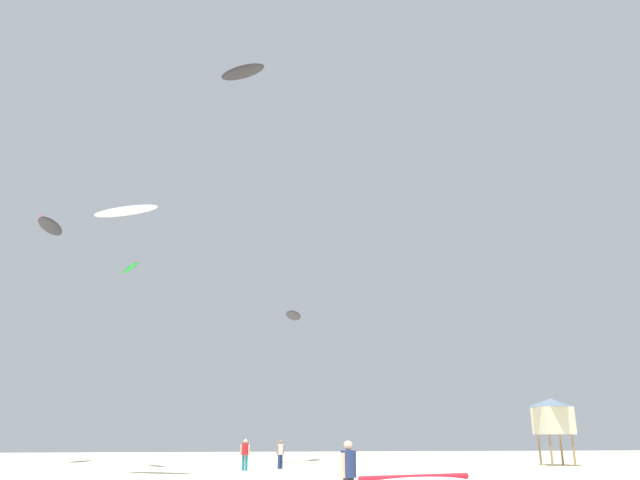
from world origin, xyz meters
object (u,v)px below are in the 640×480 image
object	(u,v)px
kite_aloft_0	(293,316)
kite_aloft_1	(125,211)
person_foreground	(348,471)
kite_aloft_2	(131,268)
person_left	(280,452)
kite_aloft_3	(51,226)
lifeguard_tower	(552,416)
kite_aloft_4	(243,72)
person_midground	(245,452)

from	to	relation	value
kite_aloft_0	kite_aloft_1	world-z (taller)	kite_aloft_1
person_foreground	kite_aloft_2	world-z (taller)	kite_aloft_2
person_left	kite_aloft_0	distance (m)	13.38
kite_aloft_0	kite_aloft_1	distance (m)	18.81
person_left	kite_aloft_3	size ratio (longest dim) A/B	0.39
kite_aloft_1	kite_aloft_2	xyz separation A→B (m)	(-0.90, 7.63, -1.03)
lifeguard_tower	kite_aloft_0	distance (m)	19.63
kite_aloft_2	kite_aloft_3	world-z (taller)	kite_aloft_3
kite_aloft_2	kite_aloft_4	bearing A→B (deg)	-7.45
person_foreground	kite_aloft_4	bearing A→B (deg)	-34.84
lifeguard_tower	kite_aloft_2	bearing A→B (deg)	-179.57
kite_aloft_1	kite_aloft_3	world-z (taller)	kite_aloft_3
kite_aloft_3	person_midground	bearing A→B (deg)	-30.31
kite_aloft_4	kite_aloft_2	bearing A→B (deg)	172.55
person_foreground	kite_aloft_4	world-z (taller)	kite_aloft_4
lifeguard_tower	kite_aloft_2	world-z (taller)	kite_aloft_2
person_midground	kite_aloft_4	distance (m)	25.52
kite_aloft_1	person_midground	bearing A→B (deg)	36.87
person_midground	kite_aloft_0	size ratio (longest dim) A/B	0.44
person_foreground	kite_aloft_4	xyz separation A→B (m)	(-3.58, 21.11, 25.37)
person_midground	kite_aloft_3	world-z (taller)	kite_aloft_3
person_foreground	kite_aloft_3	size ratio (longest dim) A/B	0.43
kite_aloft_4	lifeguard_tower	bearing A→B (deg)	2.89
person_foreground	kite_aloft_0	xyz separation A→B (m)	(1.02, 29.95, 9.66)
person_left	kite_aloft_4	world-z (taller)	kite_aloft_4
person_foreground	lifeguard_tower	distance (m)	28.21
kite_aloft_0	kite_aloft_2	distance (m)	13.75
lifeguard_tower	kite_aloft_1	size ratio (longest dim) A/B	1.02
person_midground	kite_aloft_1	distance (m)	14.73
kite_aloft_2	person_foreground	bearing A→B (deg)	-65.33
kite_aloft_2	person_left	bearing A→B (deg)	-6.09
kite_aloft_0	kite_aloft_4	bearing A→B (deg)	-117.50
person_midground	kite_aloft_0	world-z (taller)	kite_aloft_0
person_midground	lifeguard_tower	distance (m)	20.09
person_left	kite_aloft_3	distance (m)	24.14
kite_aloft_0	kite_aloft_2	bearing A→B (deg)	-144.28
person_midground	kite_aloft_0	xyz separation A→B (m)	(3.47, 10.56, 9.73)
kite_aloft_3	kite_aloft_4	world-z (taller)	kite_aloft_4
person_foreground	person_left	size ratio (longest dim) A/B	1.12
kite_aloft_0	person_left	bearing A→B (deg)	-98.88
lifeguard_tower	kite_aloft_1	distance (m)	29.41
kite_aloft_2	kite_aloft_1	bearing A→B (deg)	-83.29
kite_aloft_1	kite_aloft_2	size ratio (longest dim) A/B	1.44
person_foreground	kite_aloft_2	distance (m)	26.54
kite_aloft_0	kite_aloft_1	size ratio (longest dim) A/B	0.92
person_midground	kite_aloft_2	xyz separation A→B (m)	(-7.64, 2.57, 11.05)
kite_aloft_4	kite_aloft_3	bearing A→B (deg)	153.09
kite_aloft_1	kite_aloft_3	size ratio (longest dim) A/B	1.00
person_foreground	kite_aloft_3	xyz separation A→B (m)	(-17.30, 28.07, 15.56)
kite_aloft_2	kite_aloft_4	distance (m)	15.82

